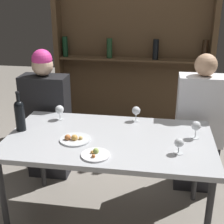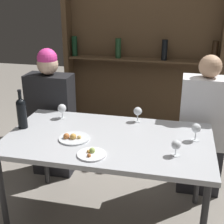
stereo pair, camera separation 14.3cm
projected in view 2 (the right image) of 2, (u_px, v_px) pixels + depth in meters
The scene contains 12 objects.
ground_plane at pixel (109, 218), 2.53m from camera, with size 10.00×10.00×0.00m, color gray.
dining_table at pixel (108, 144), 2.28m from camera, with size 1.49×0.84×0.73m.
wine_rack_wall at pixel (142, 46), 3.71m from camera, with size 1.89×0.21×2.19m.
wine_bottle at pixel (22, 112), 2.38m from camera, with size 0.07×0.07×0.31m.
wine_glass_0 at pixel (196, 129), 2.19m from camera, with size 0.07×0.07×0.13m.
wine_glass_1 at pixel (138, 112), 2.51m from camera, with size 0.07×0.07×0.12m.
wine_glass_2 at pixel (176, 145), 1.99m from camera, with size 0.06×0.06×0.11m.
wine_glass_3 at pixel (62, 109), 2.58m from camera, with size 0.07×0.07×0.12m.
food_plate_0 at pixel (73, 138), 2.23m from camera, with size 0.22×0.22×0.05m.
food_plate_1 at pixel (92, 154), 2.02m from camera, with size 0.19×0.19×0.04m.
seated_person_left at pixel (52, 117), 2.98m from camera, with size 0.43×0.22×1.25m.
seated_person_right at pixel (203, 131), 2.69m from camera, with size 0.41×0.22×1.25m.
Camera 2 is at (0.48, -1.98, 1.72)m, focal length 50.00 mm.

